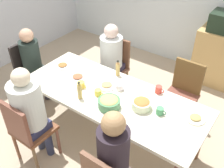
# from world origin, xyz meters

# --- Properties ---
(ground_plane) EXTENTS (6.35, 6.35, 0.00)m
(ground_plane) POSITION_xyz_m (0.00, 0.00, 0.00)
(ground_plane) COLOR tan
(dining_table) EXTENTS (2.18, 0.87, 0.72)m
(dining_table) POSITION_xyz_m (0.00, 0.00, 0.65)
(dining_table) COLOR silver
(dining_table) RESTS_ON ground_plane
(chair_0) EXTENTS (0.40, 0.40, 0.90)m
(chair_0) POSITION_xyz_m (0.54, 0.81, 0.51)
(chair_0) COLOR brown
(chair_0) RESTS_ON ground_plane
(chair_1) EXTENTS (0.40, 0.40, 0.90)m
(chair_1) POSITION_xyz_m (-0.54, 0.81, 0.51)
(chair_1) COLOR brown
(chair_1) RESTS_ON ground_plane
(person_1) EXTENTS (0.32, 0.32, 1.18)m
(person_1) POSITION_xyz_m (-0.54, 0.72, 0.71)
(person_1) COLOR #263044
(person_1) RESTS_ON ground_plane
(person_2) EXTENTS (0.30, 0.30, 1.27)m
(person_2) POSITION_xyz_m (0.54, -0.72, 0.75)
(person_2) COLOR brown
(person_2) RESTS_ON ground_plane
(chair_3) EXTENTS (0.40, 0.40, 0.90)m
(chair_3) POSITION_xyz_m (-0.54, -0.81, 0.51)
(chair_3) COLOR brown
(chair_3) RESTS_ON ground_plane
(person_3) EXTENTS (0.33, 0.33, 1.25)m
(person_3) POSITION_xyz_m (-0.54, -0.73, 0.75)
(person_3) COLOR #353B50
(person_3) RESTS_ON ground_plane
(chair_4) EXTENTS (0.40, 0.40, 0.90)m
(chair_4) POSITION_xyz_m (-1.47, 0.00, 0.51)
(chair_4) COLOR black
(chair_4) RESTS_ON ground_plane
(person_4) EXTENTS (0.30, 0.30, 1.16)m
(person_4) POSITION_xyz_m (-1.37, 0.00, 0.68)
(person_4) COLOR #393540
(person_4) RESTS_ON ground_plane
(plate_0) EXTENTS (0.21, 0.21, 0.04)m
(plate_0) POSITION_xyz_m (-0.88, 0.10, 0.74)
(plate_0) COLOR white
(plate_0) RESTS_ON dining_table
(plate_1) EXTENTS (0.23, 0.23, 0.04)m
(plate_1) POSITION_xyz_m (-0.14, 0.09, 0.74)
(plate_1) COLOR silver
(plate_1) RESTS_ON dining_table
(plate_2) EXTENTS (0.23, 0.23, 0.04)m
(plate_2) POSITION_xyz_m (-0.54, 0.02, 0.74)
(plate_2) COLOR white
(plate_2) RESTS_ON dining_table
(plate_3) EXTENTS (0.20, 0.20, 0.04)m
(plate_3) POSITION_xyz_m (0.92, 0.17, 0.74)
(plate_3) COLOR #EBE3C7
(plate_3) RESTS_ON dining_table
(bowl_0) EXTENTS (0.24, 0.24, 0.12)m
(bowl_0) POSITION_xyz_m (0.10, -0.19, 0.78)
(bowl_0) COLOR #488151
(bowl_0) RESTS_ON dining_table
(bowl_1) EXTENTS (0.21, 0.21, 0.11)m
(bowl_1) POSITION_xyz_m (0.39, 0.00, 0.78)
(bowl_1) COLOR beige
(bowl_1) RESTS_ON dining_table
(cup_0) EXTENTS (0.12, 0.09, 0.07)m
(cup_0) POSITION_xyz_m (-0.37, -0.10, 0.76)
(cup_0) COLOR #E9C249
(cup_0) RESTS_ON dining_table
(cup_1) EXTENTS (0.11, 0.08, 0.08)m
(cup_1) POSITION_xyz_m (0.59, 0.03, 0.76)
(cup_1) COLOR #48945E
(cup_1) RESTS_ON dining_table
(cup_2) EXTENTS (0.12, 0.08, 0.08)m
(cup_2) POSITION_xyz_m (0.02, 0.13, 0.76)
(cup_2) COLOR white
(cup_2) RESTS_ON dining_table
(cup_3) EXTENTS (0.11, 0.08, 0.09)m
(cup_3) POSITION_xyz_m (0.41, 0.34, 0.77)
(cup_3) COLOR #CE4236
(cup_3) RESTS_ON dining_table
(cup_4) EXTENTS (0.11, 0.08, 0.07)m
(cup_4) POSITION_xyz_m (-0.12, -0.10, 0.76)
(cup_4) COLOR #E2D04C
(cup_4) RESTS_ON dining_table
(bottle_0) EXTENTS (0.05, 0.05, 0.22)m
(bottle_0) POSITION_xyz_m (-0.25, -0.26, 0.82)
(bottle_0) COLOR tan
(bottle_0) RESTS_ON dining_table
(bottle_1) EXTENTS (0.05, 0.05, 0.21)m
(bottle_1) POSITION_xyz_m (-0.17, 0.36, 0.82)
(bottle_1) COLOR tan
(bottle_1) RESTS_ON dining_table
(side_cabinet) EXTENTS (0.70, 0.44, 0.90)m
(side_cabinet) POSITION_xyz_m (0.62, 2.03, 0.45)
(side_cabinet) COLOR tan
(side_cabinet) RESTS_ON ground_plane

